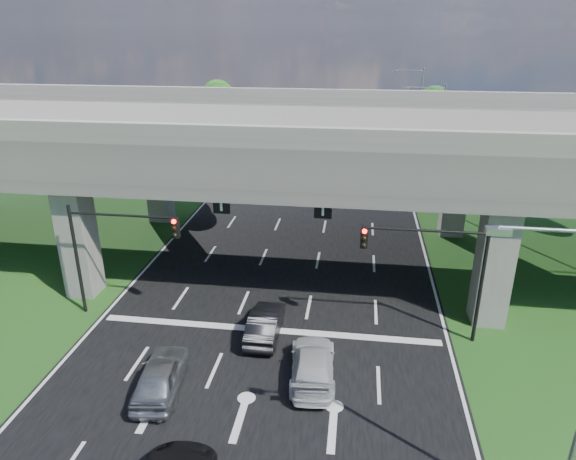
% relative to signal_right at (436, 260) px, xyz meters
% --- Properties ---
extents(ground, '(160.00, 160.00, 0.00)m').
position_rel_signal_right_xyz_m(ground, '(-7.82, -3.94, -4.19)').
color(ground, '#1A4415').
rests_on(ground, ground).
extents(road, '(18.00, 120.00, 0.03)m').
position_rel_signal_right_xyz_m(road, '(-7.82, 6.06, -4.17)').
color(road, black).
rests_on(road, ground).
extents(overpass, '(80.00, 15.00, 10.00)m').
position_rel_signal_right_xyz_m(overpass, '(-7.82, 8.06, 3.73)').
color(overpass, '#3D3B38').
rests_on(overpass, ground).
extents(warehouse, '(20.00, 10.00, 4.00)m').
position_rel_signal_right_xyz_m(warehouse, '(-33.82, 31.06, -2.19)').
color(warehouse, '#9E9E99').
rests_on(warehouse, ground).
extents(signal_right, '(5.76, 0.54, 6.00)m').
position_rel_signal_right_xyz_m(signal_right, '(0.00, 0.00, 0.00)').
color(signal_right, black).
rests_on(signal_right, ground).
extents(signal_left, '(5.76, 0.54, 6.00)m').
position_rel_signal_right_xyz_m(signal_left, '(-15.65, 0.00, 0.00)').
color(signal_left, black).
rests_on(signal_left, ground).
extents(streetlight_far, '(3.38, 0.25, 10.00)m').
position_rel_signal_right_xyz_m(streetlight_far, '(2.27, 20.06, 1.66)').
color(streetlight_far, gray).
rests_on(streetlight_far, ground).
extents(streetlight_beyond, '(3.38, 0.25, 10.00)m').
position_rel_signal_right_xyz_m(streetlight_beyond, '(2.27, 36.06, 1.66)').
color(streetlight_beyond, gray).
rests_on(streetlight_beyond, ground).
extents(tree_left_near, '(4.50, 4.50, 7.80)m').
position_rel_signal_right_xyz_m(tree_left_near, '(-21.78, 22.06, 0.63)').
color(tree_left_near, black).
rests_on(tree_left_near, ground).
extents(tree_left_mid, '(3.91, 3.90, 6.76)m').
position_rel_signal_right_xyz_m(tree_left_mid, '(-24.78, 30.06, -0.01)').
color(tree_left_mid, black).
rests_on(tree_left_mid, ground).
extents(tree_left_far, '(4.80, 4.80, 8.32)m').
position_rel_signal_right_xyz_m(tree_left_far, '(-20.78, 38.06, 0.95)').
color(tree_left_far, black).
rests_on(tree_left_far, ground).
extents(tree_right_near, '(4.20, 4.20, 7.28)m').
position_rel_signal_right_xyz_m(tree_right_near, '(5.22, 24.06, 0.31)').
color(tree_right_near, black).
rests_on(tree_right_near, ground).
extents(tree_right_mid, '(3.91, 3.90, 6.76)m').
position_rel_signal_right_xyz_m(tree_right_mid, '(8.22, 32.06, -0.01)').
color(tree_right_mid, black).
rests_on(tree_right_mid, ground).
extents(tree_right_far, '(4.50, 4.50, 7.80)m').
position_rel_signal_right_xyz_m(tree_right_far, '(4.22, 40.06, 0.63)').
color(tree_right_far, black).
rests_on(tree_right_far, ground).
extents(car_silver, '(2.24, 4.53, 1.49)m').
position_rel_signal_right_xyz_m(car_silver, '(-11.41, -5.53, -3.41)').
color(car_silver, '#A3A5AA').
rests_on(car_silver, road).
extents(car_dark, '(1.46, 4.13, 1.36)m').
position_rel_signal_right_xyz_m(car_dark, '(-7.86, -0.94, -3.48)').
color(car_dark, black).
rests_on(car_dark, road).
extents(car_white, '(2.24, 4.78, 1.35)m').
position_rel_signal_right_xyz_m(car_white, '(-5.27, -3.83, -3.48)').
color(car_white, '#B7B7B7').
rests_on(car_white, road).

